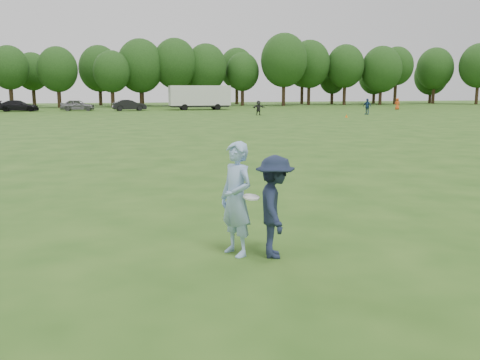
{
  "coord_description": "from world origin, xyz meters",
  "views": [
    {
      "loc": [
        -2.67,
        -7.51,
        2.73
      ],
      "look_at": [
        -0.37,
        1.26,
        1.1
      ],
      "focal_mm": 38.0,
      "sensor_mm": 36.0,
      "label": 1
    }
  ],
  "objects_px": {
    "thrower": "(236,199)",
    "player_far_c": "(397,104)",
    "player_far_b": "(367,107)",
    "car_d": "(19,106)",
    "field_cone": "(346,116)",
    "cargo_trailer": "(200,96)",
    "player_far_d": "(259,108)",
    "car_f": "(129,105)",
    "car_e": "(77,105)",
    "defender": "(275,207)"
  },
  "relations": [
    {
      "from": "player_far_b",
      "to": "car_e",
      "type": "height_order",
      "value": "player_far_b"
    },
    {
      "from": "defender",
      "to": "field_cone",
      "type": "distance_m",
      "value": 42.92
    },
    {
      "from": "defender",
      "to": "cargo_trailer",
      "type": "distance_m",
      "value": 60.8
    },
    {
      "from": "player_far_b",
      "to": "player_far_c",
      "type": "bearing_deg",
      "value": 108.62
    },
    {
      "from": "thrower",
      "to": "field_cone",
      "type": "relative_size",
      "value": 6.31
    },
    {
      "from": "car_d",
      "to": "field_cone",
      "type": "height_order",
      "value": "car_d"
    },
    {
      "from": "player_far_c",
      "to": "field_cone",
      "type": "relative_size",
      "value": 5.13
    },
    {
      "from": "player_far_b",
      "to": "cargo_trailer",
      "type": "xyz_separation_m",
      "value": [
        -15.33,
        17.34,
        0.91
      ]
    },
    {
      "from": "field_cone",
      "to": "cargo_trailer",
      "type": "height_order",
      "value": "cargo_trailer"
    },
    {
      "from": "car_f",
      "to": "field_cone",
      "type": "height_order",
      "value": "car_f"
    },
    {
      "from": "car_f",
      "to": "field_cone",
      "type": "distance_m",
      "value": 29.11
    },
    {
      "from": "player_far_b",
      "to": "car_e",
      "type": "distance_m",
      "value": 35.84
    },
    {
      "from": "thrower",
      "to": "player_far_b",
      "type": "distance_m",
      "value": 49.5
    },
    {
      "from": "player_far_b",
      "to": "car_e",
      "type": "xyz_separation_m",
      "value": [
        -30.98,
        18.03,
        -0.15
      ]
    },
    {
      "from": "player_far_c",
      "to": "player_far_d",
      "type": "height_order",
      "value": "player_far_d"
    },
    {
      "from": "player_far_d",
      "to": "field_cone",
      "type": "bearing_deg",
      "value": -49.42
    },
    {
      "from": "field_cone",
      "to": "cargo_trailer",
      "type": "relative_size",
      "value": 0.03
    },
    {
      "from": "thrower",
      "to": "car_e",
      "type": "distance_m",
      "value": 60.73
    },
    {
      "from": "player_far_b",
      "to": "player_far_c",
      "type": "distance_m",
      "value": 15.25
    },
    {
      "from": "player_far_c",
      "to": "car_d",
      "type": "relative_size",
      "value": 0.33
    },
    {
      "from": "player_far_b",
      "to": "car_d",
      "type": "xyz_separation_m",
      "value": [
        -37.95,
        17.94,
        -0.18
      ]
    },
    {
      "from": "player_far_d",
      "to": "car_d",
      "type": "bearing_deg",
      "value": 140.42
    },
    {
      "from": "player_far_d",
      "to": "field_cone",
      "type": "height_order",
      "value": "player_far_d"
    },
    {
      "from": "cargo_trailer",
      "to": "car_e",
      "type": "bearing_deg",
      "value": 177.47
    },
    {
      "from": "defender",
      "to": "player_far_b",
      "type": "relative_size",
      "value": 0.97
    },
    {
      "from": "car_d",
      "to": "field_cone",
      "type": "relative_size",
      "value": 15.76
    },
    {
      "from": "car_d",
      "to": "car_f",
      "type": "xyz_separation_m",
      "value": [
        13.37,
        -1.38,
        0.01
      ]
    },
    {
      "from": "player_far_d",
      "to": "car_f",
      "type": "bearing_deg",
      "value": 122.85
    },
    {
      "from": "player_far_d",
      "to": "field_cone",
      "type": "relative_size",
      "value": 5.15
    },
    {
      "from": "player_far_d",
      "to": "field_cone",
      "type": "distance_m",
      "value": 9.51
    },
    {
      "from": "thrower",
      "to": "cargo_trailer",
      "type": "relative_size",
      "value": 0.21
    },
    {
      "from": "defender",
      "to": "player_far_b",
      "type": "height_order",
      "value": "player_far_b"
    },
    {
      "from": "car_d",
      "to": "car_f",
      "type": "height_order",
      "value": "car_f"
    },
    {
      "from": "thrower",
      "to": "player_far_c",
      "type": "distance_m",
      "value": 64.46
    },
    {
      "from": "player_far_d",
      "to": "car_e",
      "type": "relative_size",
      "value": 0.37
    },
    {
      "from": "car_f",
      "to": "car_d",
      "type": "bearing_deg",
      "value": 76.76
    },
    {
      "from": "field_cone",
      "to": "car_f",
      "type": "bearing_deg",
      "value": 132.85
    },
    {
      "from": "car_f",
      "to": "field_cone",
      "type": "xyz_separation_m",
      "value": [
        19.79,
        -21.34,
        -0.55
      ]
    },
    {
      "from": "car_d",
      "to": "thrower",
      "type": "bearing_deg",
      "value": -166.66
    },
    {
      "from": "player_far_d",
      "to": "cargo_trailer",
      "type": "bearing_deg",
      "value": 94.96
    },
    {
      "from": "defender",
      "to": "car_d",
      "type": "xyz_separation_m",
      "value": [
        -13.06,
        60.64,
        -0.16
      ]
    },
    {
      "from": "car_d",
      "to": "defender",
      "type": "bearing_deg",
      "value": -166.18
    },
    {
      "from": "thrower",
      "to": "car_d",
      "type": "xyz_separation_m",
      "value": [
        -12.48,
        60.38,
        -0.26
      ]
    },
    {
      "from": "player_far_d",
      "to": "car_f",
      "type": "xyz_separation_m",
      "value": [
        -12.73,
        15.0,
        -0.07
      ]
    },
    {
      "from": "player_far_b",
      "to": "car_d",
      "type": "height_order",
      "value": "player_far_b"
    },
    {
      "from": "thrower",
      "to": "car_f",
      "type": "bearing_deg",
      "value": 155.76
    },
    {
      "from": "thrower",
      "to": "player_far_c",
      "type": "xyz_separation_m",
      "value": [
        35.99,
        53.48,
        -0.18
      ]
    },
    {
      "from": "player_far_d",
      "to": "car_d",
      "type": "xyz_separation_m",
      "value": [
        -26.1,
        16.37,
        -0.09
      ]
    },
    {
      "from": "player_far_b",
      "to": "player_far_d",
      "type": "relative_size",
      "value": 1.12
    },
    {
      "from": "car_d",
      "to": "cargo_trailer",
      "type": "distance_m",
      "value": 22.65
    }
  ]
}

